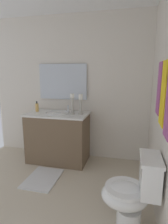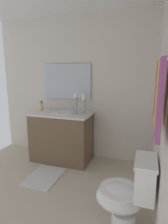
% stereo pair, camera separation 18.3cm
% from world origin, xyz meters
% --- Properties ---
extents(floor, '(2.71, 2.85, 0.02)m').
position_xyz_m(floor, '(0.00, 0.00, -0.01)').
color(floor, beige).
rests_on(floor, ground).
extents(wall_back, '(2.71, 0.04, 2.45)m').
position_xyz_m(wall_back, '(0.00, 1.42, 1.23)').
color(wall_back, silver).
rests_on(wall_back, ground).
extents(wall_left, '(0.04, 2.85, 2.45)m').
position_xyz_m(wall_left, '(-1.35, 0.00, 1.23)').
color(wall_left, silver).
rests_on(wall_left, ground).
extents(vanity_cabinet, '(0.58, 1.03, 0.84)m').
position_xyz_m(vanity_cabinet, '(-1.03, -0.09, 0.42)').
color(vanity_cabinet, brown).
rests_on(vanity_cabinet, ground).
extents(sink_basin, '(0.40, 0.40, 0.24)m').
position_xyz_m(sink_basin, '(-1.03, -0.08, 0.80)').
color(sink_basin, white).
rests_on(sink_basin, vanity_cabinet).
extents(mirror, '(0.02, 0.86, 0.61)m').
position_xyz_m(mirror, '(-1.31, -0.09, 1.34)').
color(mirror, silver).
extents(candle_holder_tall, '(0.09, 0.09, 0.33)m').
position_xyz_m(candle_holder_tall, '(-1.06, 0.31, 1.01)').
color(candle_holder_tall, '#B7B2A5').
rests_on(candle_holder_tall, vanity_cabinet).
extents(candle_holder_short, '(0.09, 0.09, 0.33)m').
position_xyz_m(candle_holder_short, '(-1.02, 0.18, 1.01)').
color(candle_holder_short, '#B7B2A5').
rests_on(candle_holder_short, vanity_cabinet).
extents(soap_bottle, '(0.06, 0.06, 0.18)m').
position_xyz_m(soap_bottle, '(-1.07, -0.48, 0.91)').
color(soap_bottle, '#E5B259').
rests_on(soap_bottle, vanity_cabinet).
extents(toilet, '(0.39, 0.54, 0.75)m').
position_xyz_m(toilet, '(0.15, 1.14, 0.37)').
color(toilet, white).
rests_on(toilet, ground).
extents(towel_bar, '(0.75, 0.02, 0.02)m').
position_xyz_m(towel_bar, '(0.22, 1.36, 1.57)').
color(towel_bar, silver).
extents(towel_near_vanity, '(0.20, 0.03, 0.48)m').
position_xyz_m(towel_near_vanity, '(-0.03, 1.34, 1.35)').
color(towel_near_vanity, '#A54C8C').
rests_on(towel_near_vanity, towel_bar).
extents(towel_center, '(0.21, 0.03, 0.52)m').
position_xyz_m(towel_center, '(0.22, 1.34, 1.33)').
color(towel_center, yellow).
rests_on(towel_center, towel_bar).
extents(towel_near_corner, '(0.19, 0.03, 0.54)m').
position_xyz_m(towel_near_corner, '(0.48, 1.34, 1.32)').
color(towel_near_corner, '#A54C8C').
rests_on(towel_near_corner, towel_bar).
extents(bath_mat, '(0.60, 0.44, 0.02)m').
position_xyz_m(bath_mat, '(-0.40, -0.09, 0.01)').
color(bath_mat, silver).
rests_on(bath_mat, ground).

